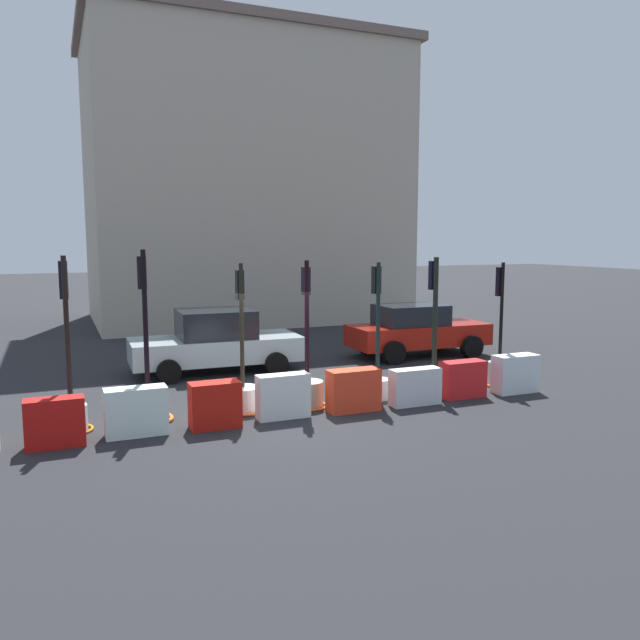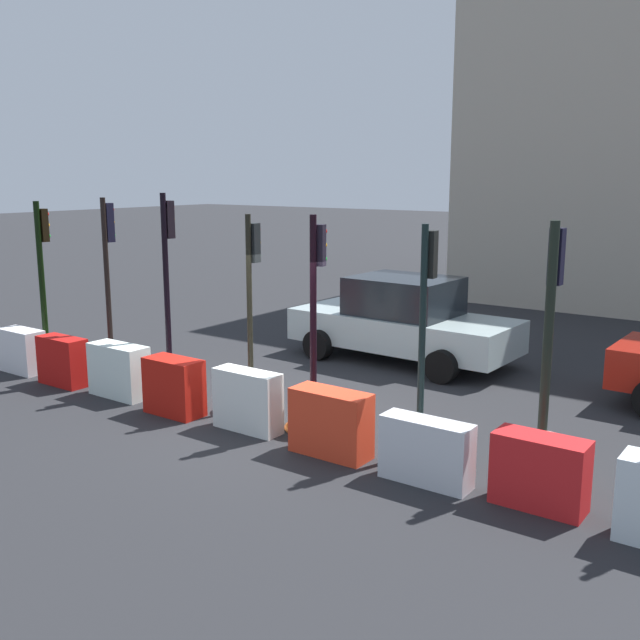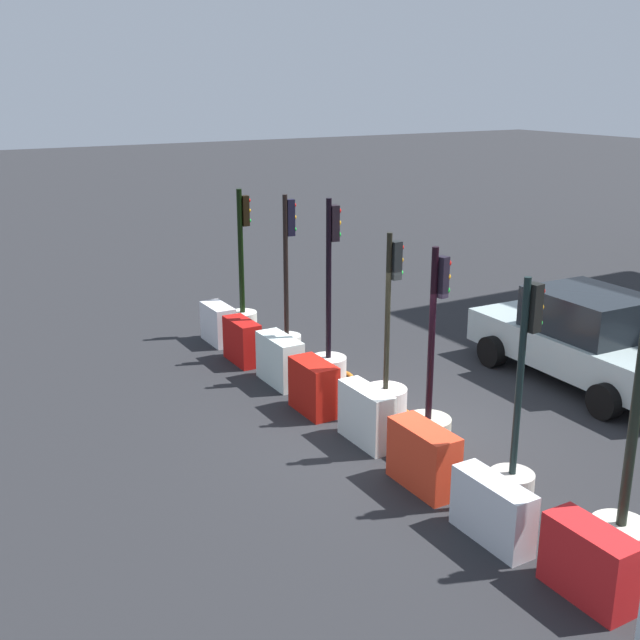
# 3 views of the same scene
# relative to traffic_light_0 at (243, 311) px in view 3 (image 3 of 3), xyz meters

# --- Properties ---
(ground_plane) EXTENTS (120.00, 120.00, 0.00)m
(ground_plane) POSITION_rel_traffic_light_0_xyz_m (5.91, 0.12, -0.56)
(ground_plane) COLOR #242528
(traffic_light_0) EXTENTS (0.81, 0.81, 3.22)m
(traffic_light_0) POSITION_rel_traffic_light_0_xyz_m (0.00, 0.00, 0.00)
(traffic_light_0) COLOR silver
(traffic_light_0) RESTS_ON ground_plane
(traffic_light_1) EXTENTS (0.78, 0.78, 3.32)m
(traffic_light_1) POSITION_rel_traffic_light_0_xyz_m (1.86, 0.12, 0.02)
(traffic_light_1) COLOR silver
(traffic_light_1) RESTS_ON ground_plane
(traffic_light_2) EXTENTS (0.98, 0.98, 3.42)m
(traffic_light_2) POSITION_rel_traffic_light_0_xyz_m (3.30, 0.23, -0.05)
(traffic_light_2) COLOR silver
(traffic_light_2) RESTS_ON ground_plane
(traffic_light_3) EXTENTS (0.92, 0.92, 3.13)m
(traffic_light_3) POSITION_rel_traffic_light_0_xyz_m (5.24, 0.18, -0.13)
(traffic_light_3) COLOR silver
(traffic_light_3) RESTS_ON ground_plane
(traffic_light_4) EXTENTS (0.88, 0.88, 3.17)m
(traffic_light_4) POSITION_rel_traffic_light_0_xyz_m (6.62, -0.01, -0.08)
(traffic_light_4) COLOR #B8B49E
(traffic_light_4) RESTS_ON ground_plane
(traffic_light_5) EXTENTS (0.59, 0.59, 3.11)m
(traffic_light_5) POSITION_rel_traffic_light_0_xyz_m (8.36, 0.05, 0.08)
(traffic_light_5) COLOR #B8B2A8
(traffic_light_5) RESTS_ON ground_plane
(traffic_light_6) EXTENTS (0.94, 0.94, 3.20)m
(traffic_light_6) POSITION_rel_traffic_light_0_xyz_m (9.97, 0.19, -0.05)
(traffic_light_6) COLOR silver
(traffic_light_6) RESTS_ON ground_plane
(construction_barrier_0) EXTENTS (0.98, 0.43, 0.83)m
(construction_barrier_0) POSITION_rel_traffic_light_0_xyz_m (0.20, -0.68, -0.15)
(construction_barrier_0) COLOR silver
(construction_barrier_0) RESTS_ON ground_plane
(construction_barrier_1) EXTENTS (1.00, 0.41, 0.87)m
(construction_barrier_1) POSITION_rel_traffic_light_0_xyz_m (1.58, -0.75, -0.13)
(construction_barrier_1) COLOR red
(construction_barrier_1) RESTS_ON ground_plane
(construction_barrier_2) EXTENTS (1.13, 0.45, 0.90)m
(construction_barrier_2) POSITION_rel_traffic_light_0_xyz_m (2.97, -0.62, -0.11)
(construction_barrier_2) COLOR white
(construction_barrier_2) RESTS_ON ground_plane
(construction_barrier_3) EXTENTS (0.97, 0.47, 0.90)m
(construction_barrier_3) POSITION_rel_traffic_light_0_xyz_m (4.42, -0.73, -0.11)
(construction_barrier_3) COLOR red
(construction_barrier_3) RESTS_ON ground_plane
(construction_barrier_4) EXTENTS (1.08, 0.37, 0.91)m
(construction_barrier_4) POSITION_rel_traffic_light_0_xyz_m (5.86, -0.61, -0.11)
(construction_barrier_4) COLOR white
(construction_barrier_4) RESTS_ON ground_plane
(construction_barrier_5) EXTENTS (1.11, 0.46, 0.90)m
(construction_barrier_5) POSITION_rel_traffic_light_0_xyz_m (7.40, -0.69, -0.11)
(construction_barrier_5) COLOR red
(construction_barrier_5) RESTS_ON ground_plane
(construction_barrier_6) EXTENTS (1.15, 0.38, 0.81)m
(construction_barrier_6) POSITION_rel_traffic_light_0_xyz_m (8.87, -0.76, -0.16)
(construction_barrier_6) COLOR silver
(construction_barrier_6) RESTS_ON ground_plane
(construction_barrier_7) EXTENTS (1.05, 0.45, 0.84)m
(construction_barrier_7) POSITION_rel_traffic_light_0_xyz_m (10.23, -0.62, -0.14)
(construction_barrier_7) COLOR red
(construction_barrier_7) RESTS_ON ground_plane
(car_silver_hatchback) EXTENTS (4.62, 2.37, 1.71)m
(car_silver_hatchback) POSITION_rel_traffic_light_0_xyz_m (5.69, 4.36, 0.26)
(car_silver_hatchback) COLOR #A8BCBC
(car_silver_hatchback) RESTS_ON ground_plane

